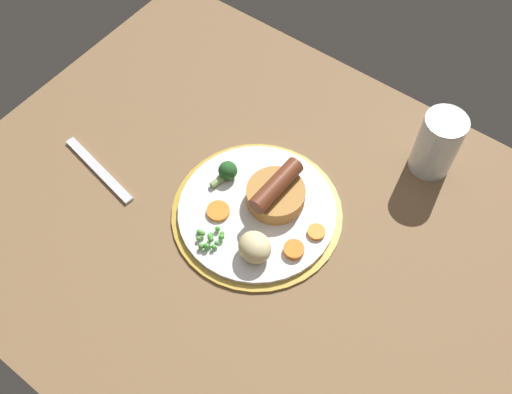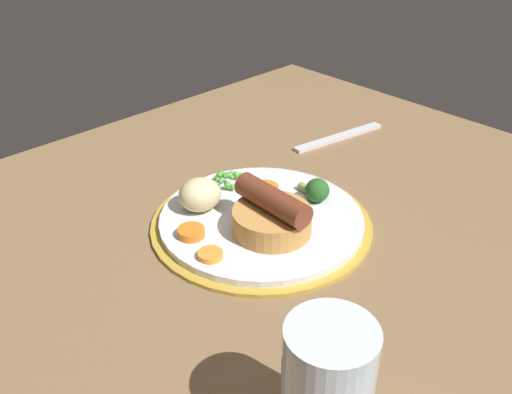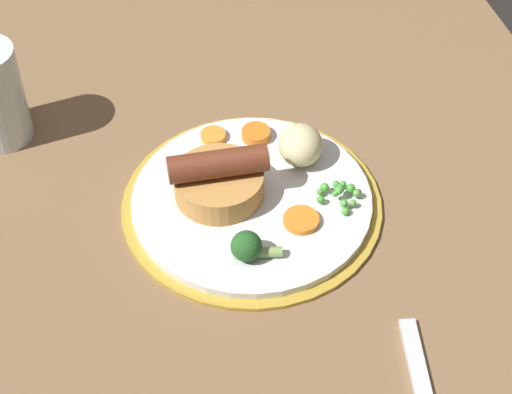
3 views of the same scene
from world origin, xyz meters
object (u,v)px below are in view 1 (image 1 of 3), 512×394
(dinner_plate, at_px, (257,212))
(fork, at_px, (99,170))
(carrot_slice_3, at_px, (316,232))
(drinking_glass, at_px, (437,144))
(potato_chunk_0, at_px, (256,248))
(carrot_slice_2, at_px, (294,250))
(pea_pile, at_px, (209,239))
(broccoli_floret_near, at_px, (227,171))
(carrot_slice_0, at_px, (218,211))
(sausage_pudding, at_px, (276,193))

(dinner_plate, xyz_separation_m, fork, (0.27, 0.09, -0.00))
(carrot_slice_3, bearing_deg, drinking_glass, -108.64)
(potato_chunk_0, height_order, carrot_slice_2, potato_chunk_0)
(carrot_slice_3, bearing_deg, carrot_slice_2, 77.73)
(fork, bearing_deg, pea_pile, -169.73)
(broccoli_floret_near, height_order, drinking_glass, drinking_glass)
(dinner_plate, distance_m, carrot_slice_3, 0.11)
(pea_pile, xyz_separation_m, carrot_slice_0, (0.02, -0.05, -0.01))
(carrot_slice_3, bearing_deg, fork, 17.09)
(dinner_plate, height_order, potato_chunk_0, potato_chunk_0)
(dinner_plate, xyz_separation_m, drinking_glass, (-0.18, -0.26, 0.06))
(fork, distance_m, drinking_glass, 0.58)
(carrot_slice_3, bearing_deg, dinner_plate, 11.57)
(dinner_plate, height_order, carrot_slice_2, carrot_slice_2)
(carrot_slice_0, bearing_deg, pea_pile, 114.13)
(fork, bearing_deg, sausage_pudding, -146.23)
(pea_pile, distance_m, carrot_slice_0, 0.06)
(sausage_pudding, height_order, carrot_slice_0, sausage_pudding)
(carrot_slice_3, distance_m, fork, 0.40)
(potato_chunk_0, distance_m, fork, 0.33)
(carrot_slice_2, bearing_deg, carrot_slice_3, -102.27)
(sausage_pudding, bearing_deg, carrot_slice_0, -37.13)
(carrot_slice_0, height_order, fork, carrot_slice_0)
(potato_chunk_0, distance_m, carrot_slice_0, 0.10)
(drinking_glass, bearing_deg, carrot_slice_2, 72.41)
(sausage_pudding, bearing_deg, carrot_slice_2, 54.77)
(potato_chunk_0, bearing_deg, dinner_plate, -54.68)
(pea_pile, distance_m, carrot_slice_3, 0.17)
(broccoli_floret_near, distance_m, carrot_slice_2, 0.18)
(carrot_slice_0, bearing_deg, drinking_glass, -127.43)
(fork, bearing_deg, dinner_plate, -151.02)
(sausage_pudding, distance_m, potato_chunk_0, 0.11)
(pea_pile, distance_m, broccoli_floret_near, 0.13)
(drinking_glass, bearing_deg, dinner_plate, 54.76)
(carrot_slice_2, relative_size, drinking_glass, 0.27)
(fork, bearing_deg, broccoli_floret_near, -139.05)
(pea_pile, xyz_separation_m, carrot_slice_3, (-0.13, -0.11, -0.01))
(sausage_pudding, height_order, pea_pile, sausage_pudding)
(dinner_plate, relative_size, carrot_slice_0, 7.47)
(broccoli_floret_near, relative_size, fork, 0.30)
(broccoli_floret_near, distance_m, carrot_slice_0, 0.07)
(carrot_slice_2, bearing_deg, potato_chunk_0, 41.57)
(pea_pile, distance_m, fork, 0.25)
(carrot_slice_0, relative_size, fork, 0.21)
(potato_chunk_0, bearing_deg, broccoli_floret_near, -35.09)
(sausage_pudding, height_order, broccoli_floret_near, sausage_pudding)
(carrot_slice_2, bearing_deg, carrot_slice_0, 6.08)
(dinner_plate, relative_size, potato_chunk_0, 5.18)
(pea_pile, relative_size, carrot_slice_2, 1.49)
(dinner_plate, bearing_deg, carrot_slice_3, -168.43)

